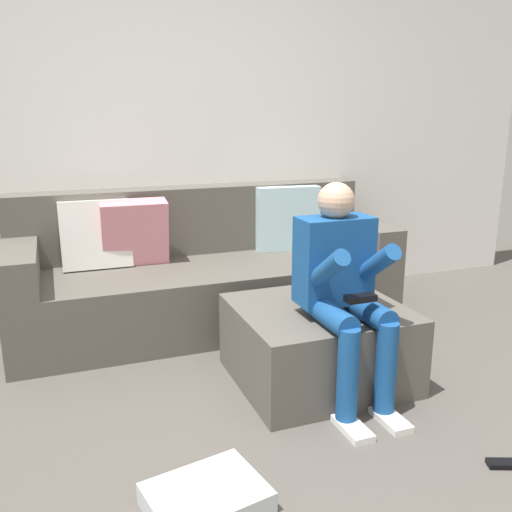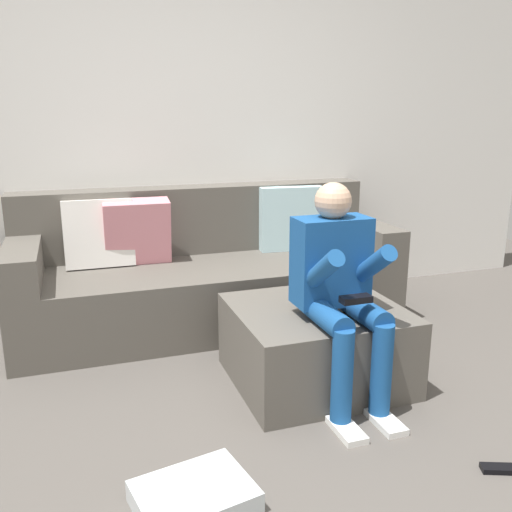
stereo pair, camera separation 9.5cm
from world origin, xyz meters
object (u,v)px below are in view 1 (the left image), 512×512
Objects in this scene: storage_bin at (206,498)px; remote_near_ottoman at (508,464)px; ottoman at (318,343)px; couch_sectional at (203,272)px; person_seated at (343,282)px.

storage_bin reaches higher than remote_near_ottoman.
ottoman is 1.10m from storage_bin.
couch_sectional is at bearing 74.96° from storage_bin.
storage_bin is (-0.83, -0.55, -0.55)m from person_seated.
couch_sectional is 2.91× the size of ottoman.
person_seated is 1.00m from remote_near_ottoman.
storage_bin is at bearing -146.60° from person_seated.
couch_sectional reaches higher than storage_bin.
person_seated reaches higher than storage_bin.
remote_near_ottoman is at bearing -70.39° from couch_sectional.
ottoman is 0.43m from person_seated.
couch_sectional reaches higher than remote_near_ottoman.
person_seated is at bearing -83.44° from ottoman.
ottoman is 0.80× the size of person_seated.
person_seated is at bearing 137.07° from remote_near_ottoman.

